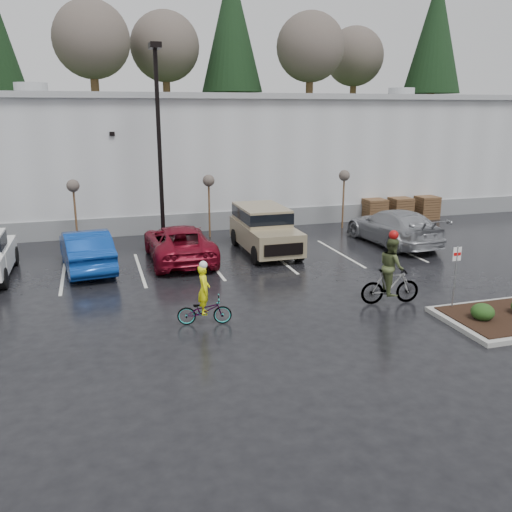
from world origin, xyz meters
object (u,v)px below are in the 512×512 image
object	(u,v)px
lamppost	(158,125)
sapling_east	(344,179)
pallet_stack_c	(426,207)
sapling_mid	(209,184)
cyclist_olive	(391,278)
suv_tan	(265,230)
car_blue	(86,250)
pallet_stack_a	(374,210)
car_red	(179,243)
cyclist_hivis	(204,304)
fire_lane_sign	(455,270)
car_far_silver	(393,227)
sapling_west	(73,189)
pallet_stack_b	(400,209)

from	to	relation	value
lamppost	sapling_east	world-z (taller)	lamppost
lamppost	pallet_stack_c	distance (m)	16.89
sapling_mid	cyclist_olive	world-z (taller)	sapling_mid
suv_tan	car_blue	bearing A→B (deg)	-176.45
pallet_stack_a	car_red	world-z (taller)	car_red
car_blue	suv_tan	bearing A→B (deg)	176.71
sapling_mid	cyclist_hivis	distance (m)	11.98
fire_lane_sign	car_far_silver	bearing A→B (deg)	71.35
car_far_silver	pallet_stack_a	bearing A→B (deg)	-113.09
pallet_stack_c	suv_tan	bearing A→B (deg)	-157.60
cyclist_hivis	cyclist_olive	bearing A→B (deg)	-78.93
fire_lane_sign	car_blue	distance (m)	14.19
car_far_silver	cyclist_hivis	world-z (taller)	cyclist_hivis
sapling_west	cyclist_hivis	xyz separation A→B (m)	(3.89, -11.50, -2.09)
pallet_stack_a	fire_lane_sign	distance (m)	14.60
pallet_stack_a	car_blue	distance (m)	16.92
pallet_stack_c	car_red	xyz separation A→B (m)	(-15.71, -5.04, 0.10)
sapling_mid	car_red	size ratio (longest dim) A/B	0.57
sapling_west	car_blue	size ratio (longest dim) A/B	0.63
sapling_east	car_far_silver	size ratio (longest dim) A/B	0.55
pallet_stack_a	cyclist_olive	distance (m)	13.97
lamppost	car_blue	world-z (taller)	lamppost
sapling_west	pallet_stack_b	xyz separation A→B (m)	(18.20, 1.00, -2.05)
sapling_east	pallet_stack_c	xyz separation A→B (m)	(6.00, 1.00, -2.05)
pallet_stack_c	car_red	bearing A→B (deg)	-162.22
car_far_silver	cyclist_olive	bearing A→B (deg)	54.89
suv_tan	cyclist_hivis	xyz separation A→B (m)	(-4.40, -7.67, -0.39)
fire_lane_sign	suv_tan	world-z (taller)	fire_lane_sign
car_blue	cyclist_olive	bearing A→B (deg)	136.98
sapling_east	car_far_silver	distance (m)	4.55
sapling_east	car_blue	size ratio (longest dim) A/B	0.63
cyclist_hivis	suv_tan	bearing A→B (deg)	-18.77
pallet_stack_a	fire_lane_sign	bearing A→B (deg)	-108.81
pallet_stack_a	fire_lane_sign	xyz separation A→B (m)	(-4.70, -13.80, 0.73)
suv_tan	sapling_east	bearing A→B (deg)	33.83
car_far_silver	sapling_west	bearing A→B (deg)	-19.46
fire_lane_sign	cyclist_hivis	size ratio (longest dim) A/B	1.09
sapling_west	car_far_silver	size ratio (longest dim) A/B	0.55
pallet_stack_c	cyclist_hivis	world-z (taller)	cyclist_hivis
lamppost	sapling_west	xyz separation A→B (m)	(-4.00, 1.00, -2.96)
pallet_stack_c	cyclist_olive	size ratio (longest dim) A/B	0.53
pallet_stack_a	cyclist_olive	xyz separation A→B (m)	(-6.23, -12.50, 0.24)
sapling_west	car_blue	xyz separation A→B (m)	(0.44, -4.32, -1.89)
pallet_stack_c	car_far_silver	bearing A→B (deg)	-136.00
sapling_east	pallet_stack_a	distance (m)	3.39
cyclist_hivis	cyclist_olive	size ratio (longest dim) A/B	0.79
sapling_mid	car_red	xyz separation A→B (m)	(-2.21, -4.04, -1.95)
sapling_mid	pallet_stack_a	distance (m)	10.26
sapling_east	car_blue	world-z (taller)	sapling_east
fire_lane_sign	cyclist_olive	world-z (taller)	cyclist_olive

